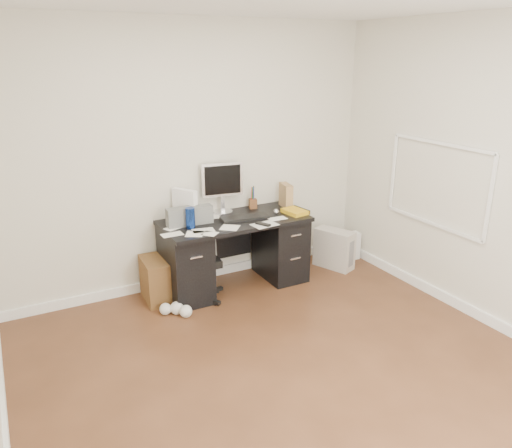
{
  "coord_description": "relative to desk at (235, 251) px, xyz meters",
  "views": [
    {
      "loc": [
        -1.79,
        -2.72,
        2.36
      ],
      "look_at": [
        0.31,
        1.2,
        0.83
      ],
      "focal_mm": 35.0,
      "sensor_mm": 36.0,
      "label": 1
    }
  ],
  "objects": [
    {
      "name": "office_chair",
      "position": [
        -0.47,
        -0.09,
        0.07
      ],
      "size": [
        0.55,
        0.55,
        0.93
      ],
      "primitive_type": null,
      "rotation": [
        0.0,
        0.0,
        -0.04
      ],
      "color": "#585A58",
      "rests_on": "ground"
    },
    {
      "name": "ground",
      "position": [
        -0.3,
        -1.65,
        -0.4
      ],
      "size": [
        4.0,
        4.0,
        0.0
      ],
      "primitive_type": "plane",
      "color": "#462816",
      "rests_on": "ground"
    },
    {
      "name": "magazine_file",
      "position": [
        0.69,
        0.13,
        0.48
      ],
      "size": [
        0.15,
        0.24,
        0.26
      ],
      "primitive_type": "cube",
      "rotation": [
        0.0,
        0.0,
        -0.17
      ],
      "color": "#A1804D",
      "rests_on": "desk"
    },
    {
      "name": "paper_remote",
      "position": [
        0.18,
        -0.3,
        0.36
      ],
      "size": [
        0.27,
        0.23,
        0.02
      ],
      "primitive_type": null,
      "rotation": [
        0.0,
        0.0,
        0.1
      ],
      "color": "silver",
      "rests_on": "desk"
    },
    {
      "name": "lcd_monitor",
      "position": [
        -0.02,
        0.25,
        0.63
      ],
      "size": [
        0.47,
        0.31,
        0.55
      ],
      "primitive_type": null,
      "rotation": [
        0.0,
        0.0,
        -0.15
      ],
      "color": "silver",
      "rests_on": "desk"
    },
    {
      "name": "shopping_bag",
      "position": [
        1.53,
        0.01,
        -0.24
      ],
      "size": [
        0.26,
        0.2,
        0.33
      ],
      "primitive_type": "cube",
      "rotation": [
        0.0,
        0.0,
        -0.1
      ],
      "color": "silver",
      "rests_on": "ground"
    },
    {
      "name": "room_shell",
      "position": [
        -0.27,
        -1.62,
        1.26
      ],
      "size": [
        4.02,
        4.02,
        2.71
      ],
      "color": "silver",
      "rests_on": "ground"
    },
    {
      "name": "loose_papers",
      "position": [
        -0.2,
        -0.05,
        0.35
      ],
      "size": [
        1.1,
        0.6,
        0.0
      ],
      "primitive_type": null,
      "color": "silver",
      "rests_on": "desk"
    },
    {
      "name": "pc_tower",
      "position": [
        1.22,
        -0.09,
        -0.17
      ],
      "size": [
        0.35,
        0.49,
        0.45
      ],
      "primitive_type": "cube",
      "rotation": [
        0.0,
        0.0,
        0.38
      ],
      "color": "#B5AEA3",
      "rests_on": "ground"
    },
    {
      "name": "pen_cup",
      "position": [
        0.35,
        0.25,
        0.47
      ],
      "size": [
        0.13,
        0.13,
        0.24
      ],
      "primitive_type": null,
      "rotation": [
        0.0,
        0.0,
        -0.3
      ],
      "color": "brown",
      "rests_on": "desk"
    },
    {
      "name": "white_binder",
      "position": [
        -0.45,
        0.2,
        0.51
      ],
      "size": [
        0.25,
        0.31,
        0.32
      ],
      "primitive_type": "cube",
      "rotation": [
        0.0,
        0.0,
        0.51
      ],
      "color": "white",
      "rests_on": "desk"
    },
    {
      "name": "computer_mouse",
      "position": [
        0.45,
        -0.07,
        0.38
      ],
      "size": [
        0.07,
        0.07,
        0.06
      ],
      "primitive_type": "sphere",
      "rotation": [
        0.0,
        0.0,
        -0.16
      ],
      "color": "silver",
      "rests_on": "desk"
    },
    {
      "name": "desk_printer",
      "position": [
        -0.54,
        0.16,
        -0.3
      ],
      "size": [
        0.37,
        0.32,
        0.19
      ],
      "primitive_type": "cube",
      "rotation": [
        0.0,
        0.0,
        0.2
      ],
      "color": "slate",
      "rests_on": "ground"
    },
    {
      "name": "keyboard",
      "position": [
        0.09,
        -0.04,
        0.36
      ],
      "size": [
        0.5,
        0.21,
        0.03
      ],
      "primitive_type": "cube",
      "rotation": [
        0.0,
        0.0,
        -0.1
      ],
      "color": "black",
      "rests_on": "desk"
    },
    {
      "name": "desk",
      "position": [
        0.0,
        0.0,
        0.0
      ],
      "size": [
        1.5,
        0.7,
        0.75
      ],
      "color": "black",
      "rests_on": "ground"
    },
    {
      "name": "travel_mug",
      "position": [
        -0.49,
        -0.05,
        0.45
      ],
      "size": [
        0.12,
        0.12,
        0.2
      ],
      "primitive_type": "cylinder",
      "rotation": [
        0.0,
        0.0,
        -0.39
      ],
      "color": "navy",
      "rests_on": "desk"
    },
    {
      "name": "wicker_basket",
      "position": [
        -0.74,
        0.08,
        -0.18
      ],
      "size": [
        0.45,
        0.45,
        0.43
      ],
      "primitive_type": "cube",
      "rotation": [
        0.0,
        0.0,
        -0.05
      ],
      "color": "#452714",
      "rests_on": "ground"
    },
    {
      "name": "yellow_book",
      "position": [
        0.65,
        -0.13,
        0.37
      ],
      "size": [
        0.23,
        0.28,
        0.04
      ],
      "primitive_type": "cube",
      "rotation": [
        0.0,
        0.0,
        0.15
      ],
      "color": "gold",
      "rests_on": "desk"
    }
  ]
}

